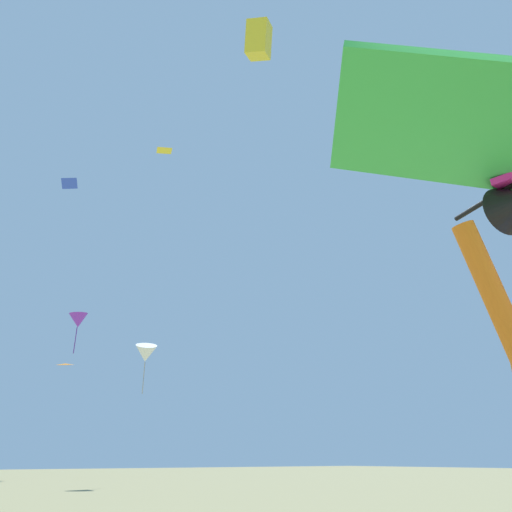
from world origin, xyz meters
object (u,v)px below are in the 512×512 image
(distant_kite_blue_low_left, at_px, (69,183))
(distant_kite_yellow_high_left, at_px, (164,150))
(distant_kite_orange_high_right, at_px, (65,364))
(distant_kite_yellow_mid_right, at_px, (259,40))
(distant_kite_white_far_center, at_px, (146,354))
(distant_kite_purple_low_right, at_px, (78,320))

(distant_kite_blue_low_left, distance_m, distant_kite_yellow_high_left, 10.84)
(distant_kite_blue_low_left, bearing_deg, distant_kite_orange_high_right, 59.84)
(distant_kite_yellow_mid_right, distance_m, distant_kite_white_far_center, 14.34)
(distant_kite_yellow_high_left, relative_size, distant_kite_yellow_mid_right, 0.51)
(distant_kite_yellow_mid_right, height_order, distant_kite_purple_low_right, distant_kite_yellow_mid_right)
(distant_kite_yellow_high_left, xyz_separation_m, distant_kite_white_far_center, (1.77, 4.24, -8.02))
(distant_kite_yellow_high_left, distance_m, distant_kite_purple_low_right, 18.84)
(distant_kite_blue_low_left, relative_size, distant_kite_yellow_high_left, 1.35)
(distant_kite_yellow_high_left, relative_size, distant_kite_purple_low_right, 0.28)
(distant_kite_blue_low_left, height_order, distant_kite_purple_low_right, distant_kite_blue_low_left)
(distant_kite_orange_high_right, relative_size, distant_kite_yellow_high_left, 1.29)
(distant_kite_blue_low_left, height_order, distant_kite_yellow_high_left, distant_kite_blue_low_left)
(distant_kite_purple_low_right, bearing_deg, distant_kite_blue_low_left, -115.72)
(distant_kite_orange_high_right, distance_m, distant_kite_white_far_center, 10.35)
(distant_kite_purple_low_right, distance_m, distant_kite_white_far_center, 14.96)
(distant_kite_yellow_mid_right, xyz_separation_m, distant_kite_purple_low_right, (1.11, 23.63, -6.00))
(distant_kite_yellow_high_left, bearing_deg, distant_kite_purple_low_right, 82.51)
(distant_kite_orange_high_right, xyz_separation_m, distant_kite_yellow_high_left, (-0.96, -14.52, 7.11))
(distant_kite_orange_high_right, relative_size, distant_kite_yellow_mid_right, 0.67)
(distant_kite_purple_low_right, bearing_deg, distant_kite_orange_high_right, -110.56)
(distant_kite_orange_high_right, xyz_separation_m, distant_kite_blue_low_left, (-2.42, -4.17, 9.97))
(distant_kite_orange_high_right, height_order, distant_kite_yellow_high_left, distant_kite_yellow_high_left)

